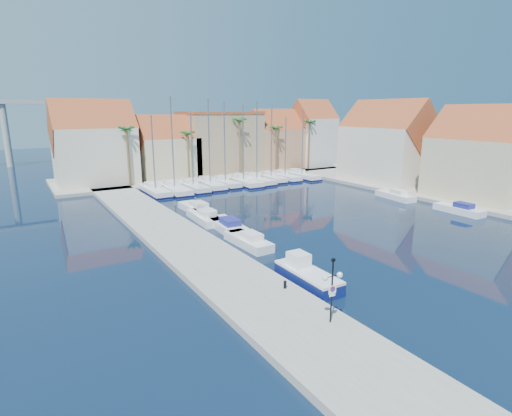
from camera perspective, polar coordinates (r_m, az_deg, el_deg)
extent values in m
plane|color=black|center=(32.97, 12.53, -8.21)|extent=(260.00, 260.00, 0.00)
cube|color=gray|center=(39.26, -11.26, -4.16)|extent=(6.00, 77.00, 0.50)
cube|color=gray|center=(77.48, -7.06, 4.82)|extent=(54.00, 16.00, 0.50)
cube|color=gray|center=(66.08, 23.68, 2.21)|extent=(12.00, 60.00, 0.50)
cylinder|color=black|center=(22.99, 10.77, -11.55)|extent=(0.10, 0.10, 3.83)
cylinder|color=black|center=(22.51, 10.36, -9.69)|extent=(0.48, 0.11, 0.05)
cylinder|color=black|center=(22.77, 11.37, -9.46)|extent=(0.48, 0.11, 0.05)
sphere|color=white|center=(22.39, 9.84, -9.80)|extent=(0.34, 0.34, 0.34)
sphere|color=white|center=(22.90, 11.87, -9.35)|extent=(0.34, 0.34, 0.34)
cube|color=black|center=(22.28, 10.98, -7.31)|extent=(0.22, 0.14, 0.15)
cube|color=white|center=(22.91, 10.86, -11.38)|extent=(0.48, 0.09, 0.48)
cylinder|color=red|center=(22.87, 10.90, -11.30)|extent=(0.32, 0.06, 0.33)
cylinder|color=#1933A5|center=(22.86, 10.92, -11.30)|extent=(0.23, 0.04, 0.23)
cube|color=white|center=(23.05, 10.82, -12.14)|extent=(0.38, 0.08, 0.13)
cylinder|color=black|center=(27.37, 4.16, -10.86)|extent=(0.21, 0.21, 0.52)
cube|color=navy|center=(29.24, 7.41, -9.99)|extent=(2.04, 5.81, 0.87)
cube|color=white|center=(29.03, 7.44, -9.03)|extent=(2.04, 5.81, 0.19)
cube|color=white|center=(29.68, 6.10, -7.37)|extent=(1.28, 1.56, 1.06)
cube|color=white|center=(36.93, -1.13, -4.80)|extent=(2.06, 5.95, 0.80)
cube|color=white|center=(36.24, -0.64, -3.99)|extent=(1.38, 2.10, 0.60)
cube|color=white|center=(41.80, -4.10, -2.60)|extent=(2.79, 7.07, 0.80)
cube|color=navy|center=(40.99, -3.74, -1.91)|extent=(1.75, 2.54, 0.60)
cube|color=white|center=(45.38, -7.38, -1.36)|extent=(2.43, 6.63, 0.80)
cube|color=white|center=(44.61, -7.10, -0.69)|extent=(1.58, 2.36, 0.60)
cube|color=white|center=(49.47, -8.46, -0.13)|extent=(2.33, 6.87, 0.80)
cube|color=white|center=(48.70, -8.16, 0.50)|extent=(1.58, 2.42, 0.60)
cube|color=white|center=(54.40, 26.97, -0.24)|extent=(2.10, 5.94, 0.80)
cube|color=navy|center=(53.95, 27.57, 0.35)|extent=(1.39, 2.11, 0.60)
cube|color=white|center=(59.75, 19.25, 1.64)|extent=(2.72, 6.33, 0.80)
cube|color=white|center=(59.18, 19.70, 2.18)|extent=(1.63, 2.30, 0.60)
cube|color=white|center=(61.47, -14.28, 2.40)|extent=(2.44, 9.33, 1.00)
cube|color=#0D0D41|center=(61.53, -14.27, 2.11)|extent=(2.50, 9.39, 0.28)
cube|color=white|center=(62.20, -14.59, 3.27)|extent=(1.70, 2.80, 0.60)
cylinder|color=slate|center=(60.20, -14.47, 7.71)|extent=(0.20, 0.20, 10.52)
cube|color=white|center=(62.27, -11.70, 2.69)|extent=(2.83, 10.24, 1.00)
cube|color=#0D0D41|center=(62.33, -11.69, 2.40)|extent=(2.89, 10.30, 0.28)
cube|color=white|center=(63.07, -12.04, 3.55)|extent=(1.91, 3.09, 0.60)
cylinder|color=slate|center=(60.86, -11.87, 9.14)|extent=(0.20, 0.20, 13.11)
cube|color=white|center=(63.49, -9.11, 3.01)|extent=(2.47, 9.22, 1.00)
cube|color=#0D0D41|center=(63.55, -9.10, 2.73)|extent=(2.53, 9.28, 0.28)
cube|color=white|center=(64.18, -9.46, 3.84)|extent=(1.70, 2.77, 0.60)
cylinder|color=slate|center=(62.25, -9.15, 8.32)|extent=(0.20, 0.20, 10.87)
cube|color=white|center=(65.29, -6.71, 3.38)|extent=(2.98, 9.54, 1.00)
cube|color=#0D0D41|center=(65.34, -6.70, 3.11)|extent=(3.04, 9.61, 0.28)
cube|color=white|center=(66.01, -7.03, 4.19)|extent=(1.87, 2.92, 0.60)
cylinder|color=slate|center=(63.97, -6.73, 9.45)|extent=(0.20, 0.20, 12.89)
cube|color=white|center=(66.16, -4.57, 3.57)|extent=(2.42, 8.22, 1.00)
cube|color=#0D0D41|center=(66.21, -4.57, 3.30)|extent=(2.48, 8.28, 0.28)
cube|color=white|center=(66.72, -4.93, 4.35)|extent=(1.57, 2.50, 0.60)
cylinder|color=slate|center=(64.95, -4.51, 9.41)|extent=(0.20, 0.20, 12.54)
cube|color=white|center=(67.56, -2.02, 3.82)|extent=(2.97, 10.48, 1.00)
cube|color=#0D0D41|center=(67.62, -2.02, 3.55)|extent=(3.03, 10.54, 0.28)
cube|color=white|center=(68.34, -2.44, 4.61)|extent=(1.97, 3.17, 0.60)
cylinder|color=slate|center=(66.29, -1.86, 9.30)|extent=(0.20, 0.20, 12.02)
cube|color=white|center=(68.82, -0.11, 4.01)|extent=(2.89, 9.41, 1.00)
cube|color=#0D0D41|center=(68.87, -0.11, 3.75)|extent=(2.95, 9.48, 0.28)
cube|color=white|center=(69.45, -0.54, 4.77)|extent=(1.83, 2.87, 0.60)
cylinder|color=slate|center=(67.61, 0.12, 9.66)|extent=(0.20, 0.20, 12.64)
cube|color=white|center=(70.94, 1.99, 4.30)|extent=(2.61, 8.49, 1.00)
cube|color=#0D0D41|center=(70.99, 1.99, 4.04)|extent=(2.67, 8.56, 0.28)
cube|color=white|center=(71.53, 1.66, 5.03)|extent=(1.65, 2.59, 0.60)
cylinder|color=slate|center=(69.81, 2.22, 9.53)|extent=(0.20, 0.20, 12.04)
cube|color=white|center=(72.40, 3.97, 4.46)|extent=(2.37, 8.49, 1.00)
cube|color=#0D0D41|center=(72.46, 3.97, 4.21)|extent=(2.44, 8.55, 0.28)
cube|color=white|center=(72.97, 3.61, 5.18)|extent=(1.59, 2.57, 0.60)
cylinder|color=slate|center=(71.37, 4.24, 8.81)|extent=(0.20, 0.20, 10.07)
cube|color=white|center=(74.05, 6.30, 4.62)|extent=(2.73, 9.32, 1.00)
cube|color=#0D0D41|center=(74.10, 6.30, 4.38)|extent=(2.79, 9.38, 0.28)
cube|color=white|center=(74.63, 5.87, 5.33)|extent=(1.78, 2.83, 0.60)
cylinder|color=slate|center=(72.98, 6.67, 9.34)|extent=(0.20, 0.20, 11.30)
cube|color=beige|center=(70.07, -21.96, 6.91)|extent=(12.00, 9.00, 9.00)
cube|color=#954820|center=(69.75, -22.30, 10.58)|extent=(12.30, 9.00, 9.00)
cube|color=#C9B88D|center=(73.13, -12.56, 7.03)|extent=(10.00, 8.00, 7.00)
cube|color=#954820|center=(72.82, -12.71, 9.77)|extent=(10.30, 8.00, 8.00)
cube|color=#9E8561|center=(78.09, -5.16, 9.19)|extent=(14.00, 10.00, 11.00)
cube|color=#954820|center=(77.85, -5.25, 13.41)|extent=(14.20, 10.20, 0.50)
cube|color=tan|center=(83.40, 2.65, 8.48)|extent=(10.00, 8.00, 8.00)
cube|color=#954820|center=(83.13, 2.69, 11.23)|extent=(10.30, 8.00, 8.00)
cube|color=silver|center=(87.89, 7.96, 9.29)|extent=(8.00, 8.00, 10.00)
cube|color=#954820|center=(87.66, 8.07, 12.55)|extent=(8.30, 8.00, 8.00)
cube|color=#C9B88D|center=(61.79, 29.35, 4.89)|extent=(9.00, 12.00, 8.00)
cube|color=#954820|center=(61.42, 29.79, 8.57)|extent=(9.00, 12.30, 9.00)
cube|color=beige|center=(70.84, 18.09, 7.29)|extent=(9.00, 14.00, 9.00)
cube|color=#954820|center=(70.52, 18.36, 10.92)|extent=(9.00, 14.30, 9.00)
cylinder|color=brown|center=(66.00, -17.76, 6.89)|extent=(0.36, 0.36, 9.00)
sphere|color=#1A5C20|center=(65.67, -18.04, 10.65)|extent=(2.60, 2.60, 2.60)
cylinder|color=brown|center=(69.11, -9.63, 7.21)|extent=(0.36, 0.36, 8.00)
sphere|color=#1A5C20|center=(68.79, -9.76, 10.40)|extent=(2.60, 2.60, 2.60)
cylinder|color=brown|center=(73.31, -2.33, 8.54)|extent=(0.36, 0.36, 10.00)
sphere|color=#1A5C20|center=(73.03, -2.36, 12.33)|extent=(2.60, 2.60, 2.60)
cylinder|color=brown|center=(77.58, 2.89, 8.27)|extent=(0.36, 0.36, 8.50)
sphere|color=#1A5C20|center=(77.30, 2.93, 11.29)|extent=(2.60, 2.60, 2.60)
cylinder|color=brown|center=(82.30, 7.56, 8.83)|extent=(0.36, 0.36, 9.50)
sphere|color=#1A5C20|center=(82.05, 7.66, 12.03)|extent=(2.60, 2.60, 2.60)
cylinder|color=#9E9E99|center=(103.85, -32.11, 8.85)|extent=(1.40, 1.40, 14.00)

